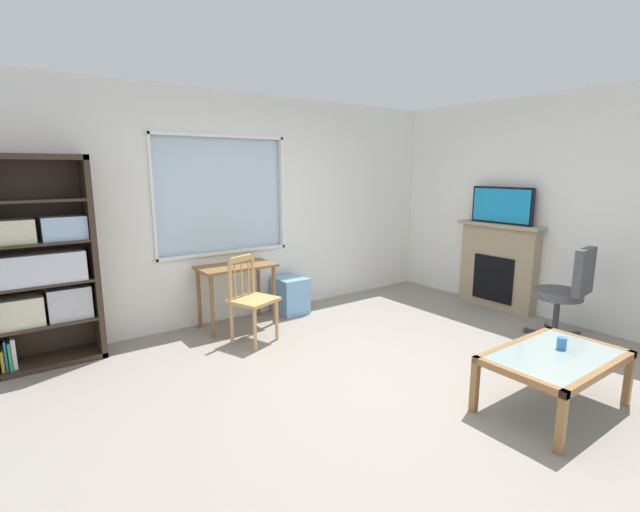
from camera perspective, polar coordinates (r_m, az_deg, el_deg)
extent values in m
cube|color=gray|center=(4.01, 7.31, -15.59)|extent=(6.59, 5.62, 0.02)
cube|color=white|center=(5.66, -8.81, -3.21)|extent=(5.59, 0.12, 0.81)
cube|color=white|center=(5.53, -9.45, 17.33)|extent=(5.59, 0.12, 0.48)
cube|color=white|center=(4.93, -30.11, 6.09)|extent=(1.65, 0.12, 1.36)
cube|color=white|center=(6.40, 3.98, 8.33)|extent=(2.36, 0.12, 1.36)
cube|color=silver|center=(5.36, -12.63, 7.57)|extent=(1.58, 0.02, 1.36)
cube|color=white|center=(5.37, -12.03, 0.47)|extent=(1.64, 0.06, 0.03)
cube|color=white|center=(5.30, -12.62, 14.72)|extent=(1.64, 0.06, 0.03)
cube|color=white|center=(5.03, -20.64, 6.93)|extent=(0.03, 0.06, 1.36)
cube|color=white|center=(5.66, -4.92, 7.96)|extent=(0.03, 0.06, 1.36)
cube|color=white|center=(5.96, 28.18, 5.30)|extent=(0.12, 4.82, 2.64)
cube|color=#38281E|center=(4.77, -27.02, -0.17)|extent=(0.05, 0.38, 1.91)
cube|color=#38281E|center=(4.66, -33.27, 10.54)|extent=(0.90, 0.38, 0.05)
cube|color=#38281E|center=(4.98, -30.98, -11.30)|extent=(0.90, 0.38, 0.05)
cube|color=#38281E|center=(4.91, -32.25, -0.39)|extent=(0.90, 0.02, 1.91)
cube|color=#38281E|center=(4.86, -31.42, -7.21)|extent=(0.85, 0.36, 0.02)
cube|color=#38281E|center=(4.76, -31.86, -2.94)|extent=(0.85, 0.36, 0.02)
cube|color=#38281E|center=(4.70, -32.32, 1.47)|extent=(0.85, 0.36, 0.02)
cube|color=#38281E|center=(4.66, -32.79, 5.98)|extent=(0.85, 0.36, 0.02)
cube|color=beige|center=(4.80, -34.07, -5.91)|extent=(0.38, 0.28, 0.26)
cube|color=#B2B2BC|center=(4.82, -29.37, -5.14)|extent=(0.36, 0.27, 0.30)
cube|color=silver|center=(4.73, -32.04, -1.23)|extent=(0.70, 0.32, 0.27)
cube|color=beige|center=(4.67, -34.91, 2.57)|extent=(0.38, 0.27, 0.20)
cube|color=#9EBCDB|center=(4.69, -29.90, 3.16)|extent=(0.36, 0.28, 0.21)
cube|color=yellow|center=(4.91, -35.49, -10.60)|extent=(0.02, 0.23, 0.19)
cube|color=#286BB2|center=(4.89, -35.20, -10.08)|extent=(0.02, 0.25, 0.28)
cube|color=green|center=(4.90, -34.85, -10.16)|extent=(0.02, 0.27, 0.26)
cube|color=white|center=(4.89, -34.49, -9.98)|extent=(0.03, 0.22, 0.28)
cube|color=brown|center=(5.14, -10.68, -1.31)|extent=(0.86, 0.47, 0.03)
cylinder|color=brown|center=(4.91, -13.60, -6.32)|extent=(0.04, 0.04, 0.69)
cylinder|color=brown|center=(5.23, -5.89, -4.99)|extent=(0.04, 0.04, 0.69)
cylinder|color=brown|center=(5.25, -15.17, -5.28)|extent=(0.04, 0.04, 0.69)
cylinder|color=brown|center=(5.55, -7.83, -4.11)|extent=(0.04, 0.04, 0.69)
cube|color=tan|center=(4.69, -8.44, -5.60)|extent=(0.53, 0.52, 0.04)
cylinder|color=tan|center=(4.54, -8.29, -9.26)|extent=(0.04, 0.04, 0.43)
cylinder|color=tan|center=(4.78, -5.54, -8.14)|extent=(0.04, 0.04, 0.43)
cylinder|color=tan|center=(4.75, -11.19, -8.44)|extent=(0.04, 0.04, 0.43)
cylinder|color=tan|center=(4.98, -8.42, -7.42)|extent=(0.04, 0.04, 0.43)
cylinder|color=tan|center=(4.62, -11.40, -3.06)|extent=(0.04, 0.04, 0.45)
cylinder|color=tan|center=(4.86, -8.57, -2.28)|extent=(0.04, 0.04, 0.45)
cube|color=tan|center=(4.70, -10.03, -0.35)|extent=(0.35, 0.16, 0.06)
cylinder|color=tan|center=(4.67, -10.83, -3.26)|extent=(0.02, 0.02, 0.35)
cylinder|color=tan|center=(4.74, -9.94, -3.01)|extent=(0.02, 0.02, 0.35)
cylinder|color=tan|center=(4.82, -9.08, -2.77)|extent=(0.02, 0.02, 0.35)
cube|color=#72ADDB|center=(5.64, -3.83, -5.01)|extent=(0.35, 0.40, 0.45)
cube|color=tan|center=(6.24, 21.76, -1.34)|extent=(0.18, 1.01, 1.06)
cube|color=black|center=(6.19, 21.19, -2.72)|extent=(0.03, 0.56, 0.58)
cube|color=tan|center=(6.13, 22.02, 3.67)|extent=(0.26, 1.11, 0.04)
cube|color=black|center=(6.11, 22.19, 6.01)|extent=(0.05, 0.82, 0.46)
cube|color=#198CCC|center=(6.09, 22.05, 6.00)|extent=(0.01, 0.77, 0.41)
cylinder|color=#4C4C51|center=(5.39, 28.12, -4.30)|extent=(0.48, 0.48, 0.09)
cube|color=#4C4C51|center=(5.26, 30.64, -1.74)|extent=(0.41, 0.12, 0.48)
cylinder|color=#38383D|center=(5.45, 27.89, -6.74)|extent=(0.06, 0.06, 0.42)
cube|color=#38383D|center=(5.39, 27.17, -9.23)|extent=(0.28, 0.07, 0.03)
cylinder|color=#38383D|center=(5.26, 26.62, -9.70)|extent=(0.05, 0.05, 0.05)
cube|color=#38383D|center=(5.43, 28.87, -9.21)|extent=(0.09, 0.28, 0.03)
cylinder|color=#38383D|center=(5.36, 30.07, -9.66)|extent=(0.05, 0.05, 0.05)
cube|color=#38383D|center=(5.59, 28.90, -8.67)|extent=(0.26, 0.17, 0.03)
cylinder|color=#38383D|center=(5.67, 30.06, -8.56)|extent=(0.05, 0.05, 0.05)
cube|color=#38383D|center=(5.64, 27.31, -8.36)|extent=(0.23, 0.22, 0.03)
cylinder|color=#38383D|center=(5.77, 26.94, -7.95)|extent=(0.05, 0.05, 0.05)
cube|color=#38383D|center=(5.51, 26.23, -8.68)|extent=(0.15, 0.27, 0.03)
cylinder|color=#38383D|center=(5.52, 24.77, -8.58)|extent=(0.05, 0.05, 0.05)
cube|color=#8C9E99|center=(3.82, 27.84, -11.13)|extent=(0.98, 0.58, 0.02)
cube|color=olive|center=(3.71, 32.26, -12.45)|extent=(1.08, 0.05, 0.05)
cube|color=olive|center=(3.96, 23.69, -10.24)|extent=(1.08, 0.05, 0.05)
cube|color=olive|center=(3.40, 23.82, -13.80)|extent=(0.05, 0.68, 0.05)
cube|color=olive|center=(4.27, 30.95, -9.35)|extent=(0.05, 0.68, 0.05)
cube|color=olive|center=(3.37, 28.37, -18.56)|extent=(0.05, 0.05, 0.38)
cube|color=olive|center=(4.25, 34.64, -13.01)|extent=(0.05, 0.05, 0.38)
cube|color=olive|center=(3.63, 19.11, -15.56)|extent=(0.05, 0.05, 0.38)
cube|color=olive|center=(4.46, 26.91, -11.09)|extent=(0.05, 0.05, 0.38)
cylinder|color=#337FD6|center=(3.93, 28.46, -9.74)|extent=(0.07, 0.07, 0.09)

